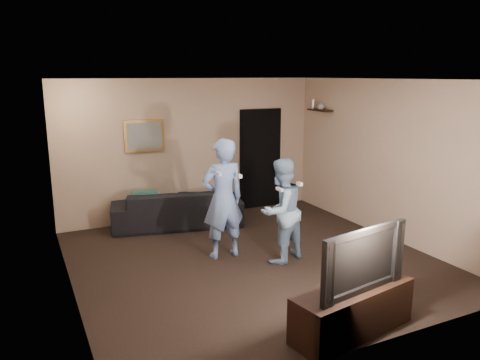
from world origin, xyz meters
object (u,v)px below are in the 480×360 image
sofa (177,208)px  tv_console (352,310)px  wii_player_left (223,199)px  television (356,257)px  wii_player_right (281,211)px

sofa → tv_console: bearing=109.6°
sofa → tv_console: (0.52, -4.23, -0.08)m
wii_player_left → television: bearing=-81.8°
wii_player_left → wii_player_right: wii_player_left is taller
television → wii_player_left: 2.56m
sofa → wii_player_right: (0.84, -2.21, 0.43)m
tv_console → sofa: bearing=87.2°
television → wii_player_right: bearing=71.2°
wii_player_right → television: bearing=-99.0°
tv_console → wii_player_left: (-0.36, 2.53, 0.64)m
sofa → television: (0.52, -4.23, 0.51)m
wii_player_left → wii_player_right: 0.86m
television → wii_player_right: (0.32, 2.03, -0.08)m
tv_console → wii_player_left: 2.63m
tv_console → wii_player_right: bearing=71.2°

